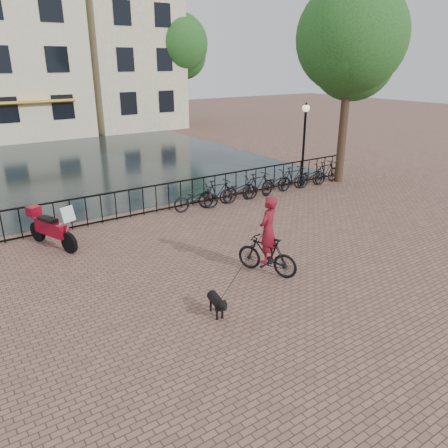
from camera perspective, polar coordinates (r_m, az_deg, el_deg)
ground at (r=9.58m, az=10.42°, el=-11.99°), size 100.00×100.00×0.00m
canal_water at (r=24.18m, az=-19.68°, el=7.15°), size 20.00×20.00×0.00m
railing at (r=15.51m, az=-10.51°, el=2.93°), size 20.00×0.05×1.02m
canal_house_mid at (r=36.17m, az=-25.87°, el=19.89°), size 8.00×9.50×11.80m
canal_house_right at (r=38.42m, az=-13.41°, el=22.32°), size 7.00×9.00×13.30m
tree_near_right at (r=19.86m, az=16.31°, el=22.30°), size 4.48×4.48×8.24m
tree_far_right at (r=37.20m, az=-6.11°, el=22.34°), size 4.76×4.76×8.76m
lamp_post at (r=18.78m, az=10.48°, el=11.86°), size 0.30×0.30×3.45m
cyclist at (r=10.93m, az=5.71°, el=-2.14°), size 1.14×1.79×2.38m
dog at (r=9.41m, az=-1.00°, el=-10.34°), size 0.42×0.84×0.54m
motorcycle at (r=13.47m, az=-21.65°, el=0.01°), size 1.14×2.03×1.42m
parked_bike_0 at (r=15.79m, az=-3.64°, el=3.36°), size 1.79×0.88×0.90m
parked_bike_1 at (r=16.26m, az=-0.77°, el=4.09°), size 1.69×0.58×1.00m
parked_bike_2 at (r=16.80m, az=1.94°, el=4.45°), size 1.75×0.72×0.90m
parked_bike_3 at (r=17.35m, az=4.48°, el=5.08°), size 1.69×0.59×1.00m
parked_bike_4 at (r=17.95m, az=6.86°, el=5.37°), size 1.78×0.83×0.90m
parked_bike_5 at (r=18.56m, az=9.09°, el=5.91°), size 1.69×0.56×1.00m
parked_bike_6 at (r=19.22m, az=11.17°, el=6.14°), size 1.76×0.73×0.90m
parked_bike_7 at (r=19.88m, az=13.13°, el=6.61°), size 1.69×0.58×1.00m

